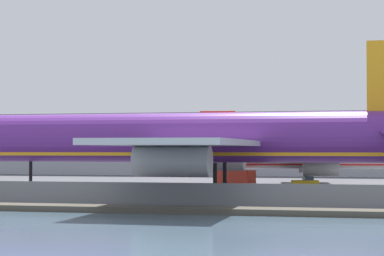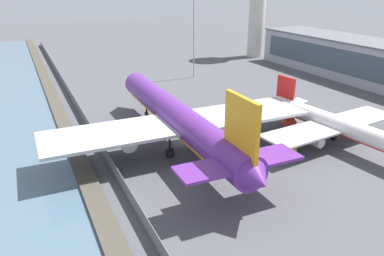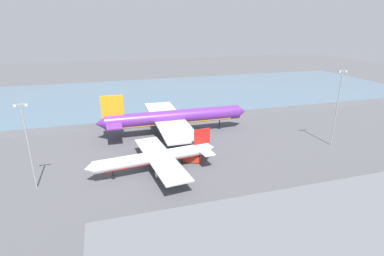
% 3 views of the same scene
% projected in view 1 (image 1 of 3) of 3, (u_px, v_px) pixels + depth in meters
% --- Properties ---
extents(ground_plane, '(500.00, 500.00, 0.00)m').
position_uv_depth(ground_plane, '(178.00, 197.00, 82.32)').
color(ground_plane, '#4C4C51').
extents(shoreline_seawall, '(320.00, 3.00, 0.50)m').
position_uv_depth(shoreline_seawall, '(121.00, 209.00, 62.32)').
color(shoreline_seawall, '#474238').
rests_on(shoreline_seawall, ground).
extents(perimeter_fence, '(280.00, 0.10, 2.27)m').
position_uv_depth(perimeter_fence, '(136.00, 195.00, 66.74)').
color(perimeter_fence, slate).
rests_on(perimeter_fence, ground).
extents(cargo_jet_purple, '(57.80, 49.44, 16.35)m').
position_uv_depth(cargo_jet_purple, '(195.00, 140.00, 79.72)').
color(cargo_jet_purple, '#602889').
rests_on(cargo_jet_purple, ground).
extents(passenger_jet_white_red, '(37.76, 32.77, 10.73)m').
position_uv_depth(passenger_jet_white_red, '(318.00, 157.00, 104.82)').
color(passenger_jet_white_red, white).
rests_on(passenger_jet_white_red, ground).
extents(baggage_tug, '(3.55, 2.59, 1.80)m').
position_uv_depth(baggage_tug, '(305.00, 184.00, 94.54)').
color(baggage_tug, yellow).
rests_on(baggage_tug, ground).
extents(ops_van, '(5.59, 4.18, 2.48)m').
position_uv_depth(ops_van, '(237.00, 177.00, 104.82)').
color(ops_van, red).
rests_on(ops_van, ground).
extents(terminal_building, '(93.73, 18.64, 12.52)m').
position_uv_depth(terminal_building, '(185.00, 144.00, 156.68)').
color(terminal_building, '#9EA3AD').
rests_on(terminal_building, ground).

